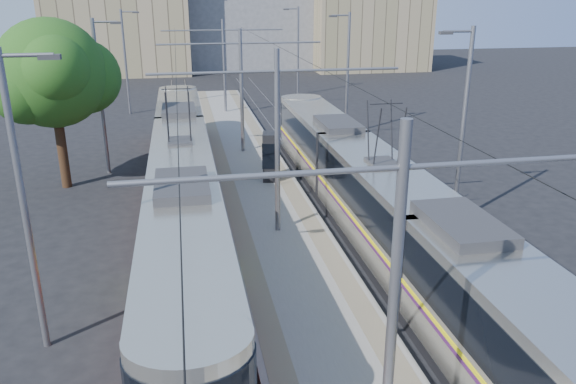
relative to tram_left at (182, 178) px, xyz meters
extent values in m
plane|color=black|center=(3.60, -10.97, -1.71)|extent=(160.00, 160.00, 0.00)
cube|color=gray|center=(3.60, 6.03, -1.56)|extent=(4.00, 50.00, 0.30)
cube|color=gray|center=(2.15, 6.03, -1.40)|extent=(0.70, 50.00, 0.01)
cube|color=gray|center=(5.05, 6.03, -1.40)|extent=(0.70, 50.00, 0.01)
cube|color=gray|center=(-0.72, 6.03, -1.69)|extent=(0.07, 70.00, 0.03)
cube|color=gray|center=(0.72, 6.03, -1.69)|extent=(0.07, 70.00, 0.03)
cube|color=gray|center=(6.48, 6.03, -1.69)|extent=(0.07, 70.00, 0.03)
cube|color=gray|center=(7.92, 6.03, -1.69)|extent=(0.07, 70.00, 0.03)
cube|color=black|center=(0.00, 0.00, -1.51)|extent=(2.30, 30.16, 0.40)
cube|color=beige|center=(0.00, 0.00, 0.14)|extent=(2.40, 28.56, 2.90)
cube|color=black|center=(0.00, 0.00, 0.64)|extent=(2.43, 28.56, 1.30)
cube|color=#FAEF0D|center=(0.00, 0.00, -0.26)|extent=(2.43, 28.56, 0.12)
cube|color=#B81C0A|center=(0.00, 0.00, -0.76)|extent=(2.42, 28.56, 1.10)
cube|color=#2D2D30|center=(0.00, 0.00, 1.74)|extent=(1.68, 3.00, 0.30)
cube|color=black|center=(7.20, -4.62, -1.51)|extent=(2.30, 29.68, 0.40)
cube|color=#B2AFA3|center=(7.20, -4.62, 0.14)|extent=(2.40, 28.08, 2.90)
cube|color=black|center=(7.20, -4.62, 0.64)|extent=(2.43, 28.08, 1.30)
cube|color=yellow|center=(7.20, -4.62, -0.26)|extent=(2.43, 28.08, 0.12)
cube|color=#42154C|center=(7.20, -4.62, -0.41)|extent=(2.43, 28.08, 0.10)
cube|color=#2D2D30|center=(7.20, -4.62, 1.74)|extent=(1.68, 3.00, 0.30)
cylinder|color=slate|center=(3.60, -14.97, 2.09)|extent=(0.20, 0.20, 7.00)
cylinder|color=slate|center=(3.60, -14.97, 4.79)|extent=(9.20, 0.10, 0.10)
cylinder|color=slate|center=(3.60, -2.97, 2.09)|extent=(0.20, 0.20, 7.00)
cylinder|color=slate|center=(3.60, -2.97, 4.79)|extent=(9.20, 0.10, 0.10)
cylinder|color=slate|center=(3.60, 9.03, 2.09)|extent=(0.20, 0.20, 7.00)
cylinder|color=slate|center=(3.60, 9.03, 4.79)|extent=(9.20, 0.10, 0.10)
cylinder|color=slate|center=(3.60, 21.03, 2.09)|extent=(0.20, 0.20, 7.00)
cylinder|color=slate|center=(3.60, 21.03, 4.79)|extent=(9.20, 0.10, 0.10)
cylinder|color=black|center=(0.00, 6.03, 3.84)|extent=(0.02, 70.00, 0.02)
cylinder|color=black|center=(7.20, 6.03, 3.84)|extent=(0.02, 70.00, 0.02)
cylinder|color=slate|center=(-3.90, -8.97, 2.29)|extent=(0.18, 0.18, 8.00)
cube|color=#2D2D30|center=(-2.80, -8.97, 6.04)|extent=(0.50, 0.22, 0.12)
cylinder|color=slate|center=(-3.90, 7.03, 2.29)|extent=(0.18, 0.18, 8.00)
cube|color=#2D2D30|center=(-2.80, 7.03, 6.04)|extent=(0.50, 0.22, 0.12)
cylinder|color=slate|center=(-3.90, 23.03, 2.29)|extent=(0.18, 0.18, 8.00)
cube|color=#2D2D30|center=(-2.80, 23.03, 6.04)|extent=(0.50, 0.22, 0.12)
cylinder|color=slate|center=(11.10, -2.97, 2.29)|extent=(0.18, 0.18, 8.00)
cube|color=#2D2D30|center=(10.00, -2.97, 6.04)|extent=(0.50, 0.22, 0.12)
cylinder|color=slate|center=(11.10, 13.03, 2.29)|extent=(0.18, 0.18, 8.00)
cube|color=#2D2D30|center=(10.00, 13.03, 6.04)|extent=(0.50, 0.22, 0.12)
cylinder|color=slate|center=(11.10, 29.03, 2.29)|extent=(0.18, 0.18, 8.00)
cube|color=#2D2D30|center=(10.00, 29.03, 6.04)|extent=(0.50, 0.22, 0.12)
cube|color=black|center=(4.28, 3.32, -0.20)|extent=(0.81, 1.15, 2.40)
cube|color=black|center=(4.28, 3.32, -0.05)|extent=(0.86, 1.19, 1.25)
cylinder|color=#382314|center=(-5.72, 5.03, -0.01)|extent=(0.47, 0.47, 3.39)
sphere|color=#1C4B15|center=(-5.72, 5.03, 3.90)|extent=(5.08, 5.08, 5.08)
sphere|color=#1C4B15|center=(-4.45, 5.88, 3.59)|extent=(3.60, 3.60, 3.60)
cube|color=gray|center=(-6.40, 49.03, 4.52)|extent=(16.00, 12.00, 12.46)
cube|color=gray|center=(9.60, 53.03, 6.59)|extent=(18.00, 14.00, 16.60)
cube|color=gray|center=(23.60, 47.03, 3.32)|extent=(14.00, 10.00, 10.05)
camera|label=1|loc=(0.14, -23.12, 7.45)|focal=35.00mm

